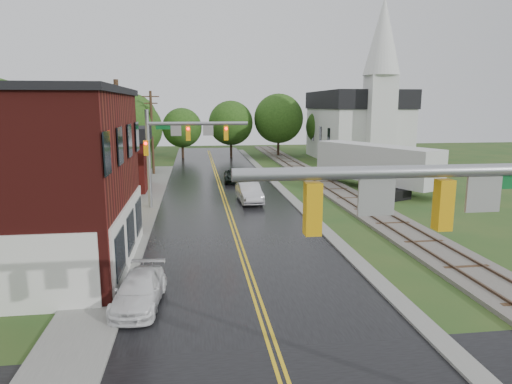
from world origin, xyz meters
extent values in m
cube|color=black|center=(0.00, 30.00, 0.00)|extent=(10.00, 90.00, 0.02)
cube|color=gray|center=(5.40, 35.00, 0.00)|extent=(0.80, 70.00, 0.12)
cube|color=gray|center=(-6.20, 25.00, 0.00)|extent=(2.40, 50.00, 0.12)
cube|color=silver|center=(-5.45, 15.00, 1.50)|extent=(0.10, 9.50, 3.00)
cube|color=tan|center=(-11.00, 26.00, 3.20)|extent=(8.00, 7.00, 6.40)
cube|color=#3F0F0C|center=(-10.00, 35.00, 2.20)|extent=(7.00, 6.00, 4.40)
cube|color=silver|center=(20.00, 55.00, 3.50)|extent=(10.00, 16.00, 7.00)
cube|color=black|center=(20.00, 55.00, 8.20)|extent=(10.40, 16.40, 2.40)
cube|color=silver|center=(20.00, 47.00, 5.50)|extent=(3.20, 3.20, 11.00)
cone|color=silver|center=(20.00, 47.00, 15.50)|extent=(4.40, 4.40, 9.00)
cube|color=#59544C|center=(10.00, 35.00, 0.10)|extent=(3.20, 80.00, 0.20)
cube|color=#4C3828|center=(9.28, 35.00, 0.24)|extent=(0.10, 80.00, 0.12)
cube|color=#4C3828|center=(10.72, 35.00, 0.24)|extent=(0.10, 80.00, 0.12)
cylinder|color=gray|center=(2.00, 2.00, 6.20)|extent=(7.20, 0.26, 0.26)
cube|color=orange|center=(2.72, 2.00, 5.50)|extent=(0.32, 0.30, 1.05)
cube|color=orange|center=(-0.02, 2.00, 5.50)|extent=(0.32, 0.30, 1.05)
cube|color=gray|center=(3.58, 2.00, 5.70)|extent=(0.75, 0.06, 0.75)
cube|color=gray|center=(1.28, 2.00, 5.70)|extent=(0.75, 0.06, 0.75)
cylinder|color=gray|center=(-5.60, 27.00, 3.60)|extent=(0.28, 0.28, 7.20)
cylinder|color=gray|center=(-2.00, 27.00, 6.20)|extent=(7.20, 0.26, 0.26)
cube|color=orange|center=(-2.72, 27.00, 5.50)|extent=(0.32, 0.30, 1.05)
cube|color=orange|center=(0.02, 27.00, 5.50)|extent=(0.32, 0.30, 1.05)
cube|color=gray|center=(-3.58, 27.00, 5.70)|extent=(0.75, 0.06, 0.75)
cube|color=gray|center=(-1.28, 27.00, 5.70)|extent=(0.75, 0.06, 0.75)
cube|color=#0C5926|center=(-4.30, 27.00, 5.95)|extent=(1.40, 0.04, 0.30)
sphere|color=#FF0C0C|center=(-2.72, 26.82, 5.83)|extent=(0.20, 0.20, 0.20)
cylinder|color=#382616|center=(-6.80, 22.00, 4.50)|extent=(0.28, 0.28, 9.00)
cube|color=#382616|center=(-6.80, 22.00, 8.40)|extent=(1.80, 0.12, 0.12)
cube|color=#382616|center=(-6.80, 22.00, 7.70)|extent=(1.40, 0.12, 0.12)
cylinder|color=#382616|center=(-6.80, 44.00, 4.50)|extent=(0.28, 0.28, 9.00)
cube|color=#382616|center=(-6.80, 44.00, 8.40)|extent=(1.80, 0.12, 0.12)
cube|color=#382616|center=(-6.80, 44.00, 7.70)|extent=(1.40, 0.12, 0.12)
cylinder|color=black|center=(-14.00, 40.00, 1.35)|extent=(0.36, 0.36, 2.70)
sphere|color=#1E3E11|center=(-14.00, 40.00, 4.65)|extent=(6.00, 6.00, 6.00)
sphere|color=#1E3E11|center=(-13.40, 39.60, 4.12)|extent=(4.20, 4.20, 4.20)
cylinder|color=black|center=(-9.00, 46.00, 1.44)|extent=(0.36, 0.36, 2.88)
sphere|color=#1E3E11|center=(-9.00, 46.00, 4.96)|extent=(6.40, 6.40, 6.40)
sphere|color=#1E3E11|center=(-8.40, 45.60, 4.40)|extent=(4.48, 4.48, 4.48)
imported|color=black|center=(1.60, 37.87, 0.63)|extent=(2.30, 4.61, 1.25)
imported|color=#B6B7BB|center=(1.86, 28.22, 0.75)|extent=(1.84, 4.65, 1.51)
imported|color=white|center=(-4.49, 10.18, 0.59)|extent=(2.01, 4.21, 1.18)
cube|color=black|center=(13.81, 27.75, 0.40)|extent=(2.39, 1.96, 0.80)
cylinder|color=gray|center=(13.81, 35.76, 0.40)|extent=(0.16, 0.16, 0.80)
cube|color=beige|center=(13.81, 32.55, 2.40)|extent=(7.85, 12.81, 3.20)
camera|label=1|loc=(-2.28, -6.49, 7.50)|focal=32.00mm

